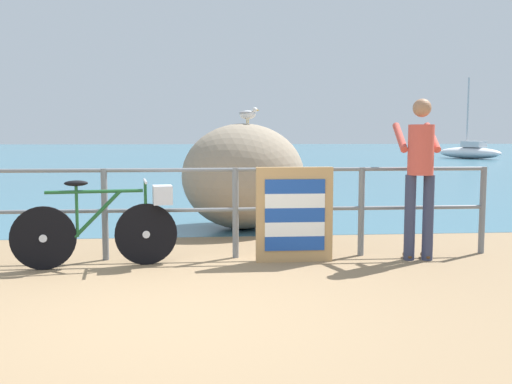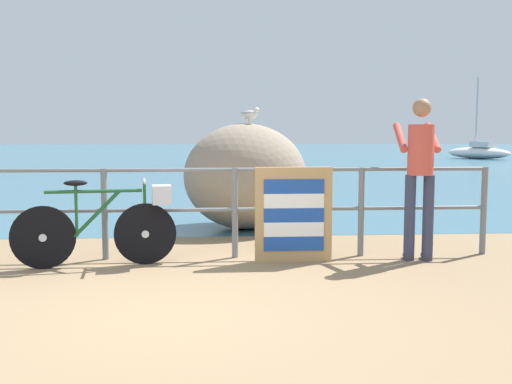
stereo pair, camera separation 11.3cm
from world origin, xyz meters
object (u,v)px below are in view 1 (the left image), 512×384
Objects in this scene: person_at_railing at (420,171)px; folded_deckchair_stack at (294,215)px; sailboat at (469,152)px; breakwater_boulder_main at (243,176)px; seagull at (248,114)px; bicycle at (110,223)px.

folded_deckchair_stack is (-1.39, 0.02, -0.47)m from person_at_railing.
person_at_railing is 0.36× the size of sailboat.
folded_deckchair_stack is 31.16m from sailboat.
folded_deckchair_stack is 2.35m from breakwater_boulder_main.
person_at_railing is 2.98m from seagull.
seagull is (0.07, -0.02, 0.92)m from breakwater_boulder_main.
folded_deckchair_stack reaches higher than bicycle.
seagull reaches higher than person_at_railing.
breakwater_boulder_main is 29.38m from sailboat.
bicycle is 32.21m from sailboat.
bicycle is at bearing -177.83° from folded_deckchair_stack.
person_at_railing is at bearing 126.82° from sailboat.
sailboat reaches higher than bicycle.
bicycle is at bearing -123.20° from breakwater_boulder_main.
folded_deckchair_stack is 0.57× the size of breakwater_boulder_main.
breakwater_boulder_main reaches higher than bicycle.
bicycle is at bearing 97.94° from person_at_railing.
seagull is 0.07× the size of sailboat.
seagull is at bearing 44.06° from person_at_railing.
bicycle is 0.95× the size of person_at_railing.
seagull is 29.38m from sailboat.
sailboat is (15.37, 25.03, -0.36)m from breakwater_boulder_main.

